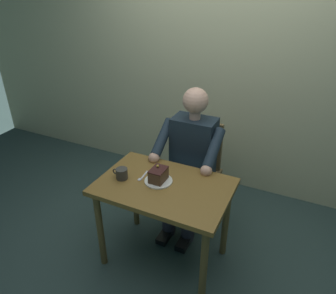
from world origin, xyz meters
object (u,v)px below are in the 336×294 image
object	(u,v)px
coffee_cup	(122,173)
dining_table	(164,196)
chair	(196,167)
seated_person	(190,160)
dessert_spoon	(142,177)
cake_slice	(158,175)

from	to	relation	value
coffee_cup	dining_table	bearing A→B (deg)	-169.16
chair	seated_person	xyz separation A→B (m)	(0.00, 0.17, 0.16)
dining_table	chair	size ratio (longest dim) A/B	1.05
chair	dessert_spoon	xyz separation A→B (m)	(0.18, 0.65, 0.22)
dining_table	cake_slice	bearing A→B (deg)	-20.03
cake_slice	coffee_cup	size ratio (longest dim) A/B	1.15
seated_person	dining_table	bearing A→B (deg)	90.00
dessert_spoon	chair	bearing A→B (deg)	-105.75
coffee_cup	seated_person	bearing A→B (deg)	-119.54
dining_table	chair	bearing A→B (deg)	-90.00
dining_table	dessert_spoon	xyz separation A→B (m)	(0.18, -0.01, 0.11)
seated_person	coffee_cup	xyz separation A→B (m)	(0.31, 0.55, 0.10)
coffee_cup	dessert_spoon	world-z (taller)	coffee_cup
dessert_spoon	dining_table	bearing A→B (deg)	177.40
dining_table	dessert_spoon	distance (m)	0.21
cake_slice	seated_person	bearing A→B (deg)	-96.40
chair	coffee_cup	bearing A→B (deg)	66.61
dining_table	coffee_cup	bearing A→B (deg)	10.84
seated_person	cake_slice	size ratio (longest dim) A/B	9.07
coffee_cup	chair	bearing A→B (deg)	-113.39
chair	cake_slice	xyz separation A→B (m)	(0.05, 0.64, 0.27)
dining_table	seated_person	world-z (taller)	seated_person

